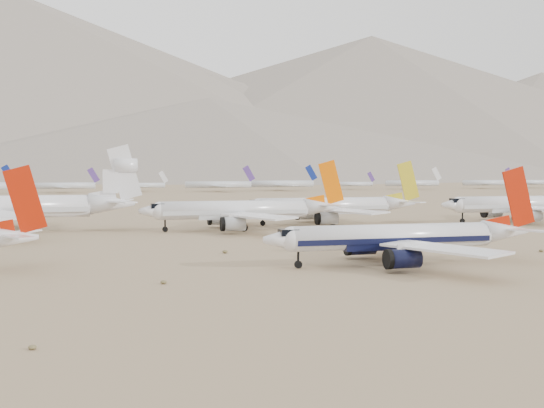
# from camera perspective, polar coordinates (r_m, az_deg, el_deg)

# --- Properties ---
(ground) EXTENTS (7000.00, 7000.00, 0.00)m
(ground) POSITION_cam_1_polar(r_m,az_deg,el_deg) (116.44, 12.34, -4.42)
(ground) COLOR olive
(ground) RESTS_ON ground
(main_airliner) EXTENTS (43.33, 42.33, 15.29)m
(main_airliner) POSITION_cam_1_polar(r_m,az_deg,el_deg) (107.75, 10.97, -2.75)
(main_airliner) COLOR white
(main_airliner) RESTS_ON ground
(row2_navy_widebody) EXTENTS (48.73, 47.66, 17.34)m
(row2_navy_widebody) POSITION_cam_1_polar(r_m,az_deg,el_deg) (201.93, 20.36, -0.04)
(row2_navy_widebody) COLOR white
(row2_navy_widebody) RESTS_ON ground
(row2_gold_tail) EXTENTS (47.90, 46.85, 17.06)m
(row2_gold_tail) POSITION_cam_1_polar(r_m,az_deg,el_deg) (182.39, 4.97, -0.20)
(row2_gold_tail) COLOR white
(row2_gold_tail) RESTS_ON ground
(row2_orange_tail) EXTENTS (47.75, 46.72, 17.03)m
(row2_orange_tail) POSITION_cam_1_polar(r_m,az_deg,el_deg) (164.05, -2.41, -0.54)
(row2_orange_tail) COLOR white
(row2_orange_tail) RESTS_ON ground
(row2_white_trijet) EXTENTS (58.54, 57.21, 20.74)m
(row2_white_trijet) POSITION_cam_1_polar(r_m,az_deg,el_deg) (169.04, -21.27, -0.22)
(row2_white_trijet) COLOR white
(row2_white_trijet) RESTS_ON ground
(distant_storage_row) EXTENTS (660.11, 63.70, 15.13)m
(distant_storage_row) POSITION_cam_1_polar(r_m,az_deg,el_deg) (448.59, -3.11, 1.66)
(distant_storage_row) COLOR silver
(distant_storage_row) RESTS_ON ground
(mountain_range) EXTENTS (7354.00, 3024.00, 470.00)m
(mountain_range) POSITION_cam_1_polar(r_m,az_deg,el_deg) (1763.72, -10.92, 8.65)
(mountain_range) COLOR slate
(mountain_range) RESTS_ON ground
(foothills) EXTENTS (4637.50, 1395.00, 155.00)m
(foothills) POSITION_cam_1_polar(r_m,az_deg,el_deg) (1336.04, 10.90, 5.19)
(foothills) COLOR slate
(foothills) RESTS_ON ground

